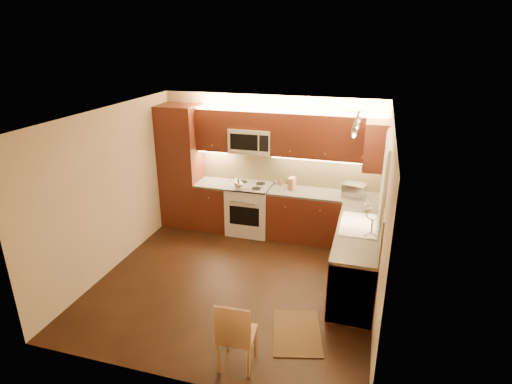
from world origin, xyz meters
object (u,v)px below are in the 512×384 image
(sink, at_px, (359,221))
(toaster_oven, at_px, (354,190))
(kettle, at_px, (239,183))
(soap_bottle, at_px, (367,205))
(microwave, at_px, (251,140))
(dining_chair, at_px, (237,332))
(stove, at_px, (250,209))
(knife_block, at_px, (292,183))

(sink, bearing_deg, toaster_oven, 97.33)
(sink, bearing_deg, kettle, 157.04)
(soap_bottle, bearing_deg, microwave, -177.73)
(sink, distance_m, toaster_oven, 1.18)
(soap_bottle, distance_m, dining_chair, 3.07)
(kettle, bearing_deg, stove, 47.12)
(microwave, height_order, soap_bottle, microwave)
(dining_chair, bearing_deg, toaster_oven, 70.40)
(sink, xyz_separation_m, soap_bottle, (0.09, 0.61, 0.01))
(stove, relative_size, sink, 1.07)
(stove, distance_m, sink, 2.35)
(stove, xyz_separation_m, toaster_oven, (1.85, 0.04, 0.55))
(stove, height_order, sink, sink)
(toaster_oven, distance_m, knife_block, 1.09)
(knife_block, relative_size, soap_bottle, 1.31)
(microwave, height_order, toaster_oven, microwave)
(microwave, height_order, sink, microwave)
(microwave, relative_size, knife_block, 3.49)
(microwave, bearing_deg, knife_block, -5.12)
(stove, distance_m, knife_block, 0.94)
(sink, distance_m, soap_bottle, 0.62)
(microwave, xyz_separation_m, dining_chair, (0.86, -3.41, -1.28))
(stove, relative_size, knife_block, 4.22)
(kettle, distance_m, dining_chair, 3.26)
(stove, height_order, knife_block, knife_block)
(toaster_oven, relative_size, knife_block, 1.69)
(stove, bearing_deg, soap_bottle, -13.83)
(knife_block, bearing_deg, soap_bottle, -13.69)
(stove, distance_m, kettle, 0.62)
(dining_chair, bearing_deg, soap_bottle, 63.04)
(microwave, relative_size, soap_bottle, 4.58)
(stove, distance_m, soap_bottle, 2.21)
(stove, xyz_separation_m, dining_chair, (0.86, -3.27, -0.02))
(stove, relative_size, kettle, 4.38)
(kettle, bearing_deg, sink, -36.87)
(sink, relative_size, dining_chair, 0.98)
(kettle, distance_m, toaster_oven, 1.99)
(stove, relative_size, toaster_oven, 2.49)
(sink, bearing_deg, microwave, 147.79)
(soap_bottle, bearing_deg, stove, -174.29)
(microwave, xyz_separation_m, kettle, (-0.12, -0.36, -0.70))
(microwave, xyz_separation_m, knife_block, (0.76, -0.07, -0.71))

